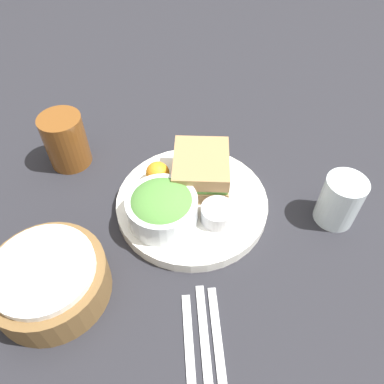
# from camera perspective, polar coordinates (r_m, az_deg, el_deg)

# --- Properties ---
(ground_plane) EXTENTS (4.00, 4.00, 0.00)m
(ground_plane) POSITION_cam_1_polar(r_m,az_deg,el_deg) (0.67, 0.00, -2.31)
(ground_plane) COLOR #232328
(plate) EXTENTS (0.27, 0.27, 0.02)m
(plate) POSITION_cam_1_polar(r_m,az_deg,el_deg) (0.67, 0.00, -1.74)
(plate) COLOR white
(plate) RESTS_ON ground_plane
(sandwich) EXTENTS (0.12, 0.10, 0.06)m
(sandwich) POSITION_cam_1_polar(r_m,az_deg,el_deg) (0.67, 1.37, 3.43)
(sandwich) COLOR #A37A4C
(sandwich) RESTS_ON plate
(salad_bowl) EXTENTS (0.12, 0.12, 0.06)m
(salad_bowl) POSITION_cam_1_polar(r_m,az_deg,el_deg) (0.61, -4.60, -2.25)
(salad_bowl) COLOR white
(salad_bowl) RESTS_ON plate
(dressing_cup) EXTENTS (0.06, 0.06, 0.03)m
(dressing_cup) POSITION_cam_1_polar(r_m,az_deg,el_deg) (0.62, 3.93, -3.31)
(dressing_cup) COLOR #B7B7BC
(dressing_cup) RESTS_ON plate
(orange_wedge) EXTENTS (0.04, 0.04, 0.04)m
(orange_wedge) POSITION_cam_1_polar(r_m,az_deg,el_deg) (0.67, -5.25, 2.85)
(orange_wedge) COLOR orange
(orange_wedge) RESTS_ON plate
(drink_glass) EXTENTS (0.08, 0.08, 0.11)m
(drink_glass) POSITION_cam_1_polar(r_m,az_deg,el_deg) (0.76, -18.70, 7.43)
(drink_glass) COLOR brown
(drink_glass) RESTS_ON ground_plane
(bread_basket) EXTENTS (0.17, 0.17, 0.07)m
(bread_basket) POSITION_cam_1_polar(r_m,az_deg,el_deg) (0.59, -20.99, -12.38)
(bread_basket) COLOR brown
(bread_basket) RESTS_ON ground_plane
(fork) EXTENTS (0.18, 0.03, 0.01)m
(fork) POSITION_cam_1_polar(r_m,az_deg,el_deg) (0.55, 4.10, -22.92)
(fork) COLOR silver
(fork) RESTS_ON ground_plane
(knife) EXTENTS (0.19, 0.03, 0.01)m
(knife) POSITION_cam_1_polar(r_m,az_deg,el_deg) (0.55, 2.09, -23.09)
(knife) COLOR silver
(knife) RESTS_ON ground_plane
(spoon) EXTENTS (0.17, 0.03, 0.01)m
(spoon) POSITION_cam_1_polar(r_m,az_deg,el_deg) (0.55, 0.05, -23.23)
(spoon) COLOR silver
(spoon) RESTS_ON ground_plane
(water_glass) EXTENTS (0.07, 0.07, 0.09)m
(water_glass) POSITION_cam_1_polar(r_m,az_deg,el_deg) (0.67, 21.62, -1.23)
(water_glass) COLOR silver
(water_glass) RESTS_ON ground_plane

